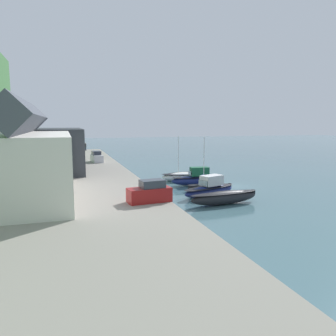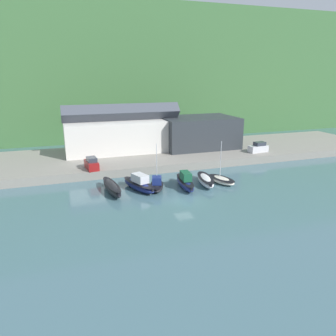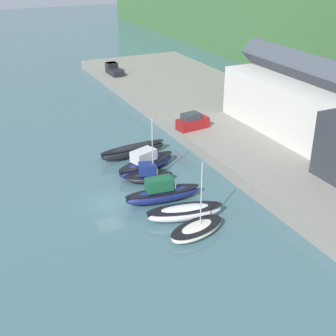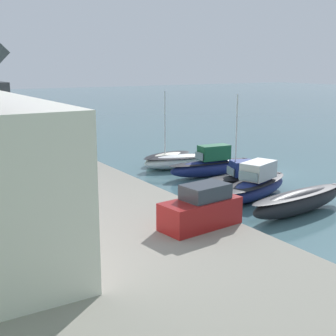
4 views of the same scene
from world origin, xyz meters
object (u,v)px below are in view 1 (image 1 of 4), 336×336
Objects in this scene: moored_boat_4 at (185,177)px; person_on_quay at (86,147)px; moored_boat_5 at (180,175)px; parked_car_0 at (150,193)px; moored_boat_3 at (197,179)px; parked_car_1 at (97,157)px; moored_boat_2 at (207,186)px; moored_boat_1 at (210,189)px; moored_boat_0 at (224,197)px.

moored_boat_4 is 47.63m from person_on_quay.
moored_boat_5 is 1.60× the size of parked_car_0.
person_on_quay is (49.79, 12.79, 1.56)m from moored_boat_3.
parked_car_1 reaches higher than moored_boat_3.
moored_boat_2 is 28.75m from parked_car_1.
moored_boat_2 is at bearing -55.23° from parked_car_0.
moored_boat_4 is 19.98m from parked_car_0.
moored_boat_1 is 30.89m from parked_car_1.
moored_boat_1 reaches higher than moored_boat_4.
moored_boat_2 is 0.96× the size of moored_boat_4.
moored_boat_5 is 19.40m from parked_car_1.
moored_boat_4 is 1.74× the size of parked_car_1.
moored_boat_2 is at bearing -167.29° from person_on_quay.
moored_boat_0 is 1.98× the size of parked_car_0.
moored_boat_2 reaches higher than moored_boat_1.
moored_boat_1 is 7.31m from moored_boat_3.
moored_boat_3 reaches higher than moored_boat_4.
moored_boat_5 is (2.80, -0.26, -0.17)m from moored_boat_4.
parked_car_1 is at bearing 35.60° from moored_boat_3.
moored_boat_3 is 1.81× the size of parked_car_1.
parked_car_0 is 63.21m from person_on_quay.
person_on_quay reaches higher than moored_boat_1.
moored_boat_2 reaches higher than parked_car_1.
moored_boat_3 is at bearing -44.96° from parked_car_0.
moored_boat_1 is at bearing -7.62° from moored_boat_0.
moored_boat_1 is at bearing 105.12° from parked_car_1.
parked_car_0 is at bearing -178.01° from person_on_quay.
moored_boat_3 is 3.85m from moored_boat_4.
parked_car_1 reaches higher than moored_boat_0.
parked_car_0 is at bearing 87.03° from parked_car_1.
parked_car_1 is (33.00, 10.96, 1.54)m from moored_boat_0.
person_on_quay is at bearing -8.03° from moored_boat_1.
moored_boat_1 is at bearing -168.62° from person_on_quay.
moored_boat_5 is at bearing -9.40° from moored_boat_0.
moored_boat_0 is at bearing 161.30° from moored_boat_5.
moored_boat_2 reaches higher than moored_boat_5.
moored_boat_0 is at bearing 158.58° from moored_boat_1.
moored_boat_3 is (7.19, -1.32, 0.02)m from moored_boat_1.
parked_car_1 is at bearing -179.27° from person_on_quay.
parked_car_1 is at bearing -3.60° from parked_car_0.
parked_car_1 is (15.00, 12.16, 1.83)m from moored_boat_5.
moored_boat_1 is 1.18× the size of moored_boat_5.
moored_boat_3 is 3.70× the size of person_on_quay.
parked_car_0 is (-17.19, 10.06, 1.66)m from moored_boat_4.
parked_car_1 reaches higher than moored_boat_4.
parked_car_1 is at bearing 45.00° from moored_boat_4.
parked_car_0 is (-1.98, 9.12, 1.54)m from moored_boat_0.
moored_boat_1 is 58.14m from person_on_quay.
moored_boat_5 is at bearing 15.88° from moored_boat_2.
moored_boat_5 is at bearing -163.84° from person_on_quay.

